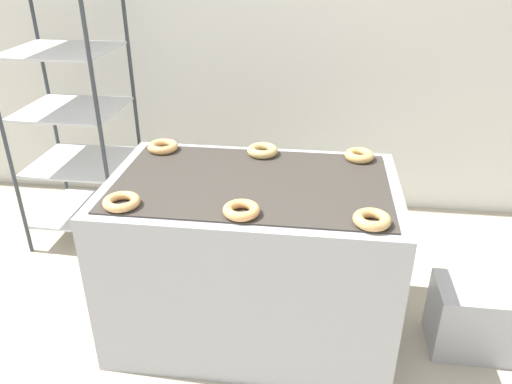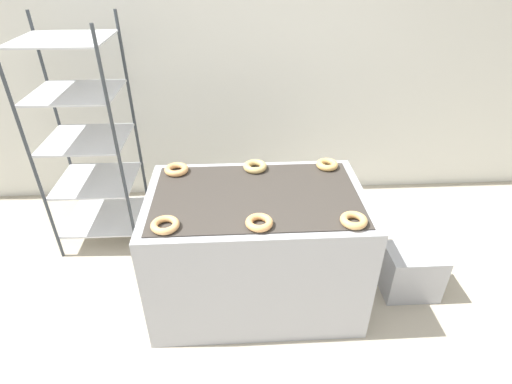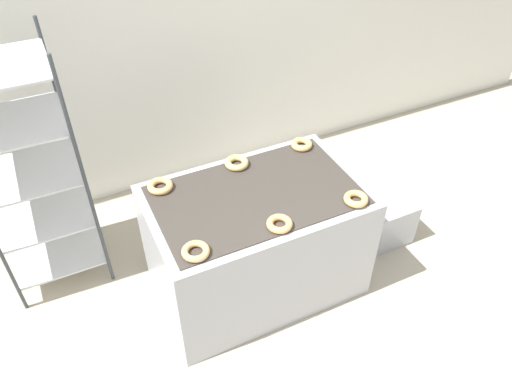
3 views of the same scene
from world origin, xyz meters
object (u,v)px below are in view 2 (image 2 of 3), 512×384
Objects in this scene: donut_near_center at (258,223)px; donut_far_left at (176,169)px; donut_far_right at (327,165)px; baking_rack_cart at (87,139)px; glaze_bin at (411,271)px; donut_near_right at (354,220)px; donut_far_center at (255,166)px; donut_near_left at (165,225)px; fryer_machine at (256,248)px.

donut_far_left is (-0.51, 0.62, 0.00)m from donut_near_center.
donut_far_right is at bearing 0.61° from donut_far_left.
baking_rack_cart is 11.50× the size of donut_near_center.
donut_near_right is at bearing -153.63° from glaze_bin.
donut_near_center is (1.23, -1.07, -0.03)m from baking_rack_cart.
donut_near_left is at bearing -129.72° from donut_far_center.
baking_rack_cart reaches higher than donut_near_left.
glaze_bin is 1.78m from donut_far_left.
donut_far_left is at bearing -179.39° from donut_far_right.
baking_rack_cart reaches higher than donut_far_left.
fryer_machine is 0.78× the size of baking_rack_cart.
donut_near_center is at bearing -128.76° from donut_far_right.
donut_near_left is at bearing -55.86° from baking_rack_cart.
donut_far_center is at bearing 161.71° from glaze_bin.
donut_near_center is 0.81m from donut_far_right.
donut_near_center is 0.52m from donut_near_right.
donut_near_left is at bearing -170.50° from glaze_bin.
donut_far_left reaches higher than fryer_machine.
glaze_bin is 1.32m from donut_near_center.
baking_rack_cart is at bearing 124.14° from donut_near_left.
baking_rack_cart is 11.67× the size of donut_near_right.
donut_far_left is (-0.52, 0.31, 0.44)m from fryer_machine.
donut_far_left is at bearing 148.57° from donut_near_right.
baking_rack_cart is 1.29m from donut_near_left.
donut_near_right is at bearing -1.05° from donut_near_center.
donut_near_left is 1.19m from donut_far_right.
donut_near_center reaches higher than donut_near_left.
donut_near_right is 0.94× the size of donut_far_center.
fryer_machine is 8.72× the size of donut_near_left.
donut_far_right is at bearing 51.24° from donut_near_center.
baking_rack_cart is 11.82× the size of donut_far_right.
baking_rack_cart is at bearing 160.47° from donut_far_center.
donut_far_center is at bearing 88.58° from donut_near_center.
fryer_machine is at bearing -31.06° from donut_far_left.
donut_near_left is 1.04× the size of donut_near_right.
donut_far_left reaches higher than glaze_bin.
donut_far_left is 1.02m from donut_far_right.
glaze_bin is 1.76m from donut_near_left.
fryer_machine is 0.75m from donut_near_right.
donut_near_left is 0.81m from donut_far_center.
donut_far_right reaches higher than donut_near_right.
baking_rack_cart is 1.79m from donut_far_right.
donut_far_center is (0.52, 0.63, 0.00)m from donut_near_left.
donut_far_center reaches higher than donut_near_left.
fryer_machine is at bearing 178.14° from glaze_bin.
fryer_machine is at bearing -147.45° from donut_far_right.
fryer_machine is at bearing 30.84° from donut_near_left.
donut_near_center is at bearing -50.56° from donut_far_left.
fryer_machine is 9.06× the size of donut_near_right.
baking_rack_cart is 11.23× the size of donut_near_left.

